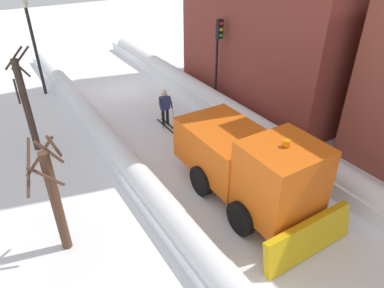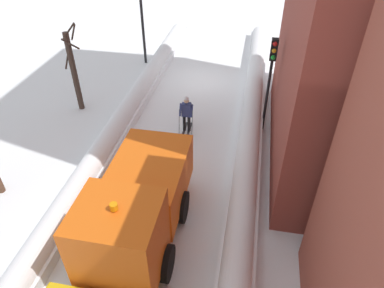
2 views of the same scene
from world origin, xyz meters
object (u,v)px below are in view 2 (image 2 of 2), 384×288
at_px(skier, 187,112).
at_px(street_lamp, 142,11).
at_px(plow_truck, 137,208).
at_px(bare_tree_near, 74,70).
at_px(traffic_light_pole, 271,69).

xyz_separation_m(skier, street_lamp, (4.08, -6.97, 2.22)).
height_order(plow_truck, bare_tree_near, bare_tree_near).
bearing_deg(bare_tree_near, traffic_light_pole, 178.17).
bearing_deg(plow_truck, skier, -92.10).
relative_size(traffic_light_pole, street_lamp, 0.87).
bearing_deg(skier, street_lamp, -59.66).
distance_m(traffic_light_pole, street_lamp, 9.82).
bearing_deg(traffic_light_pole, skier, 11.23).
xyz_separation_m(traffic_light_pole, bare_tree_near, (9.16, -0.29, -0.99)).
bearing_deg(skier, traffic_light_pole, -168.77).
bearing_deg(street_lamp, bare_tree_near, 74.93).
xyz_separation_m(plow_truck, bare_tree_near, (5.46, -7.32, 0.62)).
xyz_separation_m(street_lamp, bare_tree_near, (1.61, 5.99, -1.12)).
bearing_deg(traffic_light_pole, bare_tree_near, -1.83).
bearing_deg(skier, bare_tree_near, -9.78).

